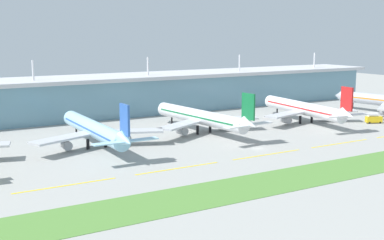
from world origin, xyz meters
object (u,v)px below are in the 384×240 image
at_px(airliner_center, 202,117).
at_px(airliner_near_middle, 95,130).
at_px(airliner_far_middle, 304,109).
at_px(fuel_truck, 373,118).

bearing_deg(airliner_center, airliner_near_middle, -176.04).
xyz_separation_m(airliner_center, airliner_far_middle, (52.31, -3.29, -0.00)).
bearing_deg(airliner_far_middle, fuel_truck, -32.48).
height_order(airliner_center, fuel_truck, airliner_center).
distance_m(airliner_center, airliner_far_middle, 52.41).
bearing_deg(airliner_near_middle, airliner_center, 3.96).
bearing_deg(airliner_center, fuel_truck, -14.27).
height_order(airliner_near_middle, airliner_far_middle, same).
height_order(airliner_near_middle, fuel_truck, airliner_near_middle).
bearing_deg(airliner_center, airliner_far_middle, -3.60).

